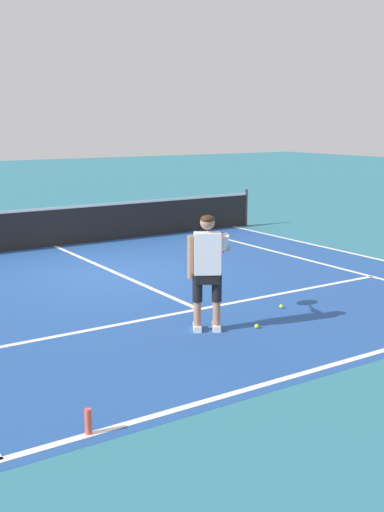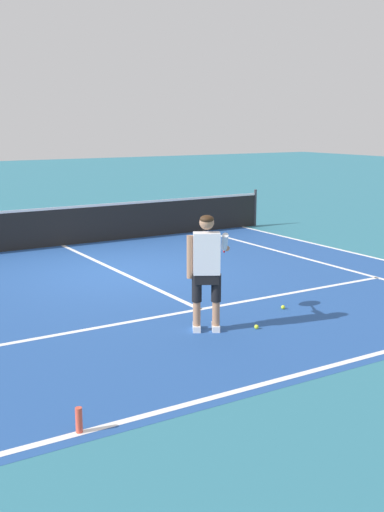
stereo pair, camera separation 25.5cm
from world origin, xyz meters
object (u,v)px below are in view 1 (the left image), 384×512
at_px(tennis_ball_near_feet, 257,326).
at_px(water_bottle, 88,422).
at_px(tennis_player, 208,265).
at_px(tennis_ball_by_baseline, 281,306).

relative_size(tennis_ball_near_feet, water_bottle, 0.25).
relative_size(tennis_player, tennis_ball_near_feet, 25.95).
bearing_deg(tennis_ball_near_feet, water_bottle, -154.42).
bearing_deg(tennis_ball_by_baseline, tennis_player, -171.18).
bearing_deg(water_bottle, tennis_ball_near_feet, 25.58).
distance_m(tennis_player, water_bottle, 3.48).
bearing_deg(tennis_ball_by_baseline, tennis_ball_near_feet, -149.33).
xyz_separation_m(tennis_player, tennis_ball_by_baseline, (1.65, 0.26, -0.96)).
height_order(tennis_player, tennis_ball_by_baseline, tennis_player).
xyz_separation_m(tennis_ball_near_feet, water_bottle, (-3.41, -1.63, 0.10)).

